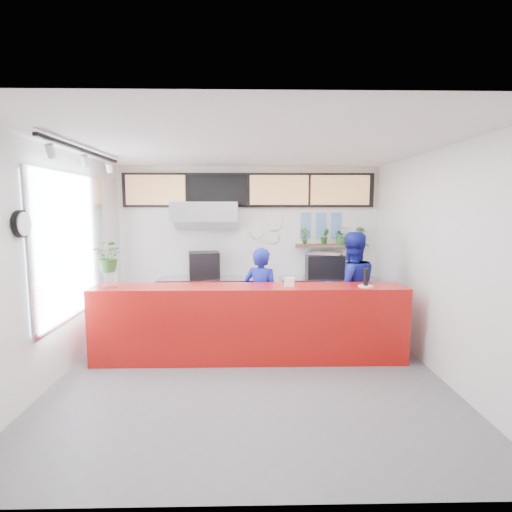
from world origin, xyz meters
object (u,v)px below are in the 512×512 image
(espresso_machine, at_px, (325,266))
(staff_right, at_px, (351,289))
(service_counter, at_px, (250,323))
(pepper_mill, at_px, (366,277))
(panini_oven, at_px, (204,265))
(staff_center, at_px, (261,298))

(espresso_machine, height_order, staff_right, staff_right)
(service_counter, height_order, pepper_mill, pepper_mill)
(service_counter, distance_m, staff_right, 1.77)
(panini_oven, height_order, staff_right, staff_right)
(espresso_machine, xyz_separation_m, pepper_mill, (0.23, -1.88, 0.12))
(espresso_machine, bearing_deg, panini_oven, -178.42)
(service_counter, distance_m, espresso_machine, 2.37)
(pepper_mill, bearing_deg, service_counter, 177.21)
(panini_oven, distance_m, staff_right, 2.76)
(service_counter, height_order, espresso_machine, espresso_machine)
(espresso_machine, distance_m, staff_center, 1.78)
(service_counter, height_order, staff_right, staff_right)
(staff_center, bearing_deg, staff_right, -156.22)
(staff_right, distance_m, pepper_mill, 0.75)
(service_counter, bearing_deg, panini_oven, 115.23)
(service_counter, relative_size, staff_center, 2.81)
(service_counter, height_order, panini_oven, panini_oven)
(staff_center, relative_size, staff_right, 0.87)
(panini_oven, height_order, staff_center, staff_center)
(staff_right, bearing_deg, staff_center, -7.68)
(panini_oven, xyz_separation_m, pepper_mill, (2.51, -1.88, 0.09))
(service_counter, distance_m, staff_center, 0.65)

